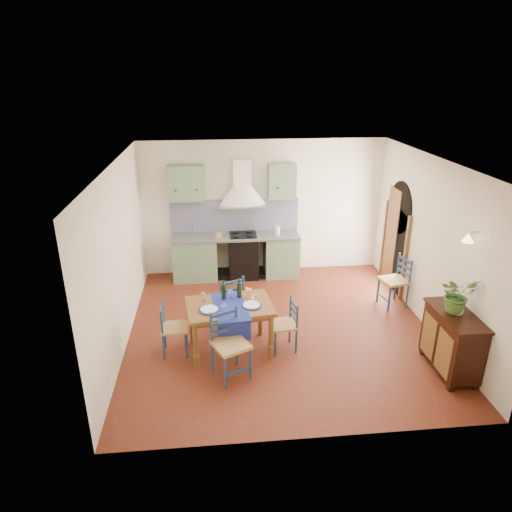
# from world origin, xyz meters

# --- Properties ---
(floor) EXTENTS (5.00, 5.00, 0.00)m
(floor) POSITION_xyz_m (0.00, 0.00, 0.00)
(floor) COLOR #471F0F
(floor) RESTS_ON ground
(back_wall) EXTENTS (5.00, 0.96, 2.80)m
(back_wall) POSITION_xyz_m (-0.47, 2.29, 1.05)
(back_wall) COLOR silver
(back_wall) RESTS_ON ground
(right_wall) EXTENTS (0.26, 5.00, 2.80)m
(right_wall) POSITION_xyz_m (2.50, 0.28, 1.34)
(right_wall) COLOR silver
(right_wall) RESTS_ON ground
(left_wall) EXTENTS (0.04, 5.00, 2.80)m
(left_wall) POSITION_xyz_m (-2.50, 0.00, 1.40)
(left_wall) COLOR silver
(left_wall) RESTS_ON ground
(ceiling) EXTENTS (5.00, 5.00, 0.01)m
(ceiling) POSITION_xyz_m (0.00, 0.00, 2.80)
(ceiling) COLOR white
(ceiling) RESTS_ON back_wall
(dining_table) EXTENTS (1.36, 1.04, 1.12)m
(dining_table) POSITION_xyz_m (-0.85, -0.58, 0.71)
(dining_table) COLOR brown
(dining_table) RESTS_ON ground
(chair_near) EXTENTS (0.61, 0.61, 0.99)m
(chair_near) POSITION_xyz_m (-0.89, -1.18, 0.51)
(chair_near) COLOR navy
(chair_near) RESTS_ON ground
(chair_far) EXTENTS (0.61, 0.61, 0.99)m
(chair_far) POSITION_xyz_m (-0.85, 0.09, 0.51)
(chair_far) COLOR navy
(chair_far) RESTS_ON ground
(chair_left) EXTENTS (0.40, 0.40, 0.83)m
(chair_left) POSITION_xyz_m (-1.73, -0.54, 0.43)
(chair_left) COLOR navy
(chair_left) RESTS_ON ground
(chair_right) EXTENTS (0.43, 0.43, 0.82)m
(chair_right) POSITION_xyz_m (-0.01, -0.60, 0.43)
(chair_right) COLOR navy
(chair_right) RESTS_ON ground
(chair_spare) EXTENTS (0.52, 0.52, 0.94)m
(chair_spare) POSITION_xyz_m (2.23, 0.64, 0.49)
(chair_spare) COLOR navy
(chair_spare) RESTS_ON ground
(sideboard) EXTENTS (0.50, 1.05, 0.94)m
(sideboard) POSITION_xyz_m (2.26, -1.39, 0.51)
(sideboard) COLOR black
(sideboard) RESTS_ON ground
(potted_plant) EXTENTS (0.53, 0.48, 0.52)m
(potted_plant) POSITION_xyz_m (2.26, -1.31, 1.20)
(potted_plant) COLOR #3B6827
(potted_plant) RESTS_ON sideboard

